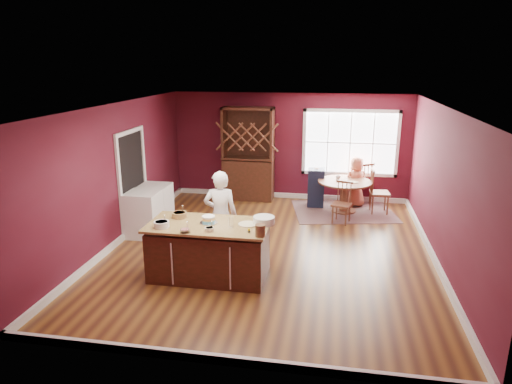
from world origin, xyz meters
TOP-DOWN VIEW (x-y plane):
  - room_shell at (0.00, 0.00)m, footprint 7.00×7.00m
  - window at (1.50, 3.47)m, footprint 2.36×0.10m
  - doorway at (-2.97, 0.60)m, footprint 0.08×1.26m
  - kitchen_island at (-0.84, -1.26)m, footprint 1.96×1.03m
  - dining_table at (1.40, 2.57)m, footprint 1.26×1.26m
  - baker at (-0.83, -0.50)m, footprint 0.64×0.47m
  - layer_cake at (-0.85, -1.21)m, footprint 0.29×0.29m
  - bowl_blue at (-1.53, -1.52)m, footprint 0.25×0.25m
  - bowl_yellow at (-1.40, -1.04)m, footprint 0.25×0.25m
  - bowl_pink at (-1.09, -1.69)m, footprint 0.16×0.16m
  - bowl_olive at (-0.73, -1.55)m, footprint 0.15×0.15m
  - drinking_glass at (-0.44, -1.32)m, footprint 0.08×0.08m
  - dinner_plate at (-0.20, -1.19)m, footprint 0.30×0.30m
  - white_tub at (0.05, -1.09)m, footprint 0.35×0.35m
  - stoneware_crock at (0.08, -1.65)m, footprint 0.15×0.15m
  - toy_figurine at (-0.12, -1.52)m, footprint 0.04×0.04m
  - rug at (1.40, 2.57)m, footprint 2.61×2.20m
  - chair_east at (2.21, 2.60)m, footprint 0.46×0.48m
  - chair_south at (1.33, 1.75)m, footprint 0.48×0.47m
  - chair_north at (1.82, 3.34)m, footprint 0.60×0.59m
  - seated_woman at (1.67, 3.04)m, footprint 0.72×0.62m
  - high_chair at (0.72, 2.88)m, footprint 0.41×0.41m
  - toddler at (0.65, 2.92)m, footprint 0.18×0.14m
  - table_plate at (1.60, 2.47)m, footprint 0.21×0.21m
  - table_cup at (1.24, 2.70)m, footprint 0.13×0.13m
  - hutch at (-1.03, 3.22)m, footprint 1.29×0.54m
  - washer at (-2.64, 0.28)m, footprint 0.64×0.62m
  - dryer at (-2.64, 0.92)m, footprint 0.63×0.61m

SIDE VIEW (x-z plane):
  - rug at x=1.40m, z-range 0.00..0.01m
  - kitchen_island at x=-0.84m, z-range -0.02..0.90m
  - dryer at x=-2.64m, z-range 0.00..0.91m
  - washer at x=-2.64m, z-range 0.00..0.93m
  - chair_south at x=1.33m, z-range 0.00..0.93m
  - high_chair at x=0.72m, z-range 0.00..0.98m
  - chair_north at x=1.82m, z-range 0.00..1.06m
  - dining_table at x=1.40m, z-range 0.16..0.91m
  - chair_east at x=2.21m, z-range 0.00..1.07m
  - seated_woman at x=1.67m, z-range 0.00..1.23m
  - table_plate at x=1.60m, z-range 0.75..0.77m
  - table_cup at x=1.24m, z-range 0.75..0.84m
  - toddler at x=0.65m, z-range 0.68..0.94m
  - baker at x=-0.83m, z-range 0.00..1.63m
  - dinner_plate at x=-0.20m, z-range 0.92..0.94m
  - bowl_olive at x=-0.73m, z-range 0.92..0.98m
  - bowl_pink at x=-1.09m, z-range 0.92..0.98m
  - toy_figurine at x=-0.12m, z-range 0.92..0.99m
  - bowl_yellow at x=-1.40m, z-range 0.92..1.01m
  - bowl_blue at x=-1.53m, z-range 0.92..1.01m
  - layer_cake at x=-0.85m, z-range 0.92..1.04m
  - white_tub at x=0.05m, z-range 0.92..1.04m
  - drinking_glass at x=-0.44m, z-range 0.92..1.08m
  - stoneware_crock at x=0.08m, z-range 0.92..1.11m
  - doorway at x=-2.97m, z-range -0.04..2.09m
  - hutch at x=-1.03m, z-range 0.00..2.36m
  - room_shell at x=0.00m, z-range -2.15..4.85m
  - window at x=1.50m, z-range 0.67..2.33m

